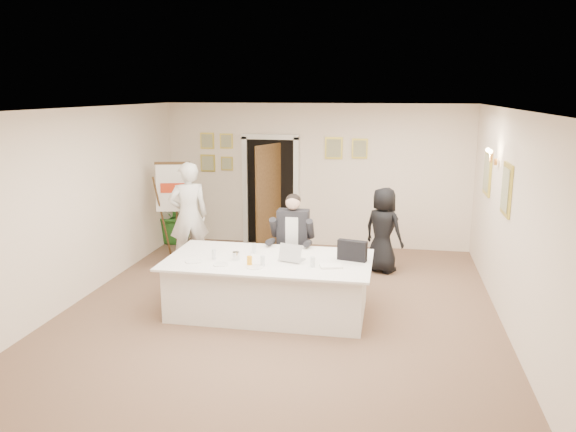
% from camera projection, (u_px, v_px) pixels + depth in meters
% --- Properties ---
extents(floor, '(7.00, 7.00, 0.00)m').
position_uv_depth(floor, '(281.00, 309.00, 7.97)').
color(floor, brown).
rests_on(floor, ground).
extents(ceiling, '(6.00, 7.00, 0.02)m').
position_uv_depth(ceiling, '(280.00, 109.00, 7.36)').
color(ceiling, white).
rests_on(ceiling, wall_back).
extents(wall_back, '(6.00, 0.10, 2.80)m').
position_uv_depth(wall_back, '(316.00, 176.00, 11.02)').
color(wall_back, white).
rests_on(wall_back, floor).
extents(wall_front, '(6.00, 0.10, 2.80)m').
position_uv_depth(wall_front, '(192.00, 308.00, 4.31)').
color(wall_front, white).
rests_on(wall_front, floor).
extents(wall_left, '(0.10, 7.00, 2.80)m').
position_uv_depth(wall_left, '(80.00, 205.00, 8.20)').
color(wall_left, white).
rests_on(wall_left, floor).
extents(wall_right, '(0.10, 7.00, 2.80)m').
position_uv_depth(wall_right, '(512.00, 222.00, 7.13)').
color(wall_right, white).
rests_on(wall_right, floor).
extents(doorway, '(1.14, 0.86, 2.20)m').
position_uv_depth(doorway, '(270.00, 194.00, 11.09)').
color(doorway, black).
rests_on(doorway, floor).
extents(pictures_back_wall, '(3.40, 0.06, 0.80)m').
position_uv_depth(pictures_back_wall, '(275.00, 152.00, 11.04)').
color(pictures_back_wall, gold).
rests_on(pictures_back_wall, wall_back).
extents(pictures_right_wall, '(0.06, 2.20, 0.80)m').
position_uv_depth(pictures_right_wall, '(495.00, 180.00, 8.21)').
color(pictures_right_wall, gold).
rests_on(pictures_right_wall, wall_right).
extents(wall_sconce, '(0.20, 0.30, 0.24)m').
position_uv_depth(wall_sconce, '(492.00, 156.00, 8.14)').
color(wall_sconce, '#C4833E').
rests_on(wall_sconce, wall_right).
extents(conference_table, '(2.81, 1.50, 0.78)m').
position_uv_depth(conference_table, '(269.00, 285.00, 7.79)').
color(conference_table, white).
rests_on(conference_table, floor).
extents(seated_man, '(0.79, 0.82, 1.52)m').
position_uv_depth(seated_man, '(293.00, 242.00, 8.64)').
color(seated_man, black).
rests_on(seated_man, floor).
extents(flip_chart, '(0.63, 0.45, 1.74)m').
position_uv_depth(flip_chart, '(175.00, 214.00, 10.35)').
color(flip_chart, '#331F10').
rests_on(flip_chart, floor).
extents(standing_man, '(0.81, 0.73, 1.86)m').
position_uv_depth(standing_man, '(189.00, 216.00, 9.65)').
color(standing_man, white).
rests_on(standing_man, floor).
extents(standing_woman, '(0.85, 0.77, 1.46)m').
position_uv_depth(standing_woman, '(383.00, 230.00, 9.48)').
color(standing_woman, black).
rests_on(standing_woman, floor).
extents(potted_palm, '(1.21, 1.06, 1.31)m').
position_uv_depth(potted_palm, '(177.00, 210.00, 11.40)').
color(potted_palm, '#246120').
rests_on(potted_palm, floor).
extents(laptop, '(0.40, 0.42, 0.28)m').
position_uv_depth(laptop, '(292.00, 250.00, 7.61)').
color(laptop, '#B7BABC').
rests_on(laptop, conference_table).
extents(laptop_bag, '(0.41, 0.20, 0.28)m').
position_uv_depth(laptop_bag, '(352.00, 251.00, 7.60)').
color(laptop_bag, black).
rests_on(laptop_bag, conference_table).
extents(paper_stack, '(0.33, 0.27, 0.03)m').
position_uv_depth(paper_stack, '(331.00, 266.00, 7.34)').
color(paper_stack, white).
rests_on(paper_stack, conference_table).
extents(plate_left, '(0.26, 0.26, 0.01)m').
position_uv_depth(plate_left, '(194.00, 261.00, 7.57)').
color(plate_left, white).
rests_on(plate_left, conference_table).
extents(plate_mid, '(0.22, 0.22, 0.01)m').
position_uv_depth(plate_mid, '(221.00, 265.00, 7.42)').
color(plate_mid, white).
rests_on(plate_mid, conference_table).
extents(plate_near, '(0.27, 0.27, 0.01)m').
position_uv_depth(plate_near, '(255.00, 267.00, 7.32)').
color(plate_near, white).
rests_on(plate_near, conference_table).
extents(glass_a, '(0.08, 0.08, 0.14)m').
position_uv_depth(glass_a, '(214.00, 254.00, 7.67)').
color(glass_a, silver).
rests_on(glass_a, conference_table).
extents(glass_b, '(0.07, 0.07, 0.14)m').
position_uv_depth(glass_b, '(263.00, 261.00, 7.37)').
color(glass_b, silver).
rests_on(glass_b, conference_table).
extents(glass_c, '(0.08, 0.08, 0.14)m').
position_uv_depth(glass_c, '(313.00, 262.00, 7.32)').
color(glass_c, silver).
rests_on(glass_c, conference_table).
extents(glass_d, '(0.08, 0.08, 0.14)m').
position_uv_depth(glass_d, '(254.00, 248.00, 7.95)').
color(glass_d, silver).
rests_on(glass_d, conference_table).
extents(oj_glass, '(0.09, 0.09, 0.13)m').
position_uv_depth(oj_glass, '(249.00, 261.00, 7.38)').
color(oj_glass, orange).
rests_on(oj_glass, conference_table).
extents(steel_jug, '(0.10, 0.10, 0.11)m').
position_uv_depth(steel_jug, '(236.00, 256.00, 7.64)').
color(steel_jug, silver).
rests_on(steel_jug, conference_table).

